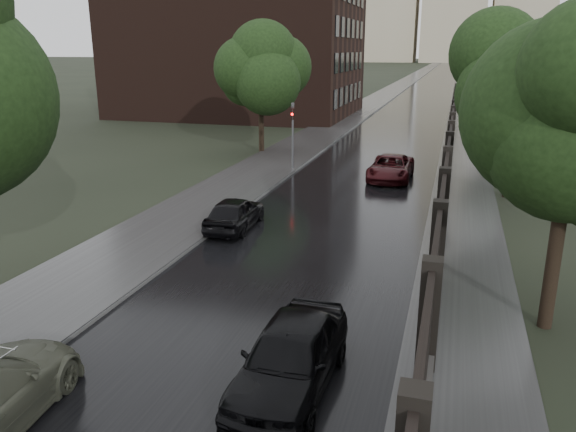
# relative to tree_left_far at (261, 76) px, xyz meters

# --- Properties ---
(road) EXTENTS (8.00, 420.00, 0.02)m
(road) POSITION_rel_tree_left_far_xyz_m (8.00, 160.00, -5.23)
(road) COLOR black
(road) RESTS_ON ground
(sidewalk_left) EXTENTS (4.00, 420.00, 0.16)m
(sidewalk_left) POSITION_rel_tree_left_far_xyz_m (2.00, 160.00, -5.16)
(sidewalk_left) COLOR #2D2D2D
(sidewalk_left) RESTS_ON ground
(verge_right) EXTENTS (3.00, 420.00, 0.08)m
(verge_right) POSITION_rel_tree_left_far_xyz_m (13.50, 160.00, -5.20)
(verge_right) COLOR #2D2D2D
(verge_right) RESTS_ON ground
(fence_right) EXTENTS (0.45, 75.72, 2.70)m
(fence_right) POSITION_rel_tree_left_far_xyz_m (12.60, 2.01, -4.23)
(fence_right) COLOR #383533
(fence_right) RESTS_ON ground
(tree_left_far) EXTENTS (4.25, 4.25, 7.39)m
(tree_left_far) POSITION_rel_tree_left_far_xyz_m (0.00, 0.00, 0.00)
(tree_left_far) COLOR black
(tree_left_far) RESTS_ON ground
(tree_right_a) EXTENTS (4.08, 4.08, 7.01)m
(tree_right_a) POSITION_rel_tree_left_far_xyz_m (15.50, -22.00, -0.29)
(tree_right_a) COLOR black
(tree_right_a) RESTS_ON ground
(tree_right_b) EXTENTS (4.08, 4.08, 7.01)m
(tree_right_b) POSITION_rel_tree_left_far_xyz_m (15.50, -8.00, -0.29)
(tree_right_b) COLOR black
(tree_right_b) RESTS_ON ground
(tree_right_c) EXTENTS (4.08, 4.08, 7.01)m
(tree_right_c) POSITION_rel_tree_left_far_xyz_m (15.50, 10.00, -0.29)
(tree_right_c) COLOR black
(tree_right_c) RESTS_ON ground
(traffic_light) EXTENTS (0.16, 0.32, 4.00)m
(traffic_light) POSITION_rel_tree_left_far_xyz_m (3.70, -5.01, -2.84)
(traffic_light) COLOR #59595E
(traffic_light) RESTS_ON ground
(brick_building) EXTENTS (24.00, 18.00, 20.00)m
(brick_building) POSITION_rel_tree_left_far_xyz_m (-10.00, 22.00, 4.76)
(brick_building) COLOR black
(brick_building) RESTS_ON ground
(hatchback_left) EXTENTS (1.70, 3.96, 1.33)m
(hatchback_left) POSITION_rel_tree_left_far_xyz_m (4.59, -16.52, -4.58)
(hatchback_left) COLOR black
(hatchback_left) RESTS_ON ground
(car_right_near) EXTENTS (1.92, 4.55, 1.54)m
(car_right_near) POSITION_rel_tree_left_far_xyz_m (9.86, -26.58, -4.47)
(car_right_near) COLOR black
(car_right_near) RESTS_ON ground
(car_right_far) EXTENTS (2.29, 4.87, 1.35)m
(car_right_far) POSITION_rel_tree_left_far_xyz_m (9.60, -5.81, -4.57)
(car_right_far) COLOR #330B0E
(car_right_far) RESTS_ON ground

